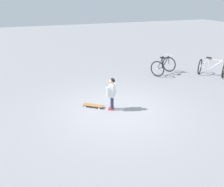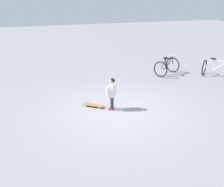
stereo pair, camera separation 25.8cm
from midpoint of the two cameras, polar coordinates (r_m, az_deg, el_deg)
ground_plane at (r=7.55m, az=2.50°, el=-4.22°), size 50.00×50.00×0.00m
child_person at (r=7.38m, az=0.99°, el=0.76°), size 0.37×0.28×1.06m
skateboard at (r=7.81m, az=-3.57°, el=-2.81°), size 0.65×0.57×0.07m
bicycle_near at (r=11.28m, az=13.71°, el=6.34°), size 1.27×1.11×0.85m
bicycle_mid at (r=11.65m, az=24.34°, el=5.46°), size 1.21×1.28×0.85m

